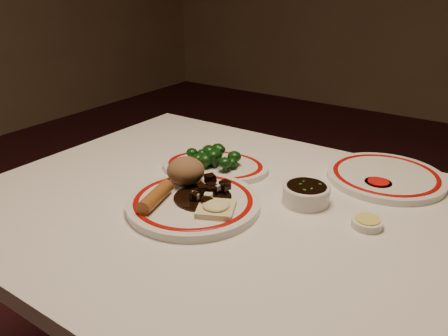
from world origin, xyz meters
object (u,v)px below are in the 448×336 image
Objects in this scene: rice_mound at (186,171)px; stirfry_heap at (206,193)px; broccoli_pile at (213,156)px; soy_bowl at (306,194)px; spring_roll at (156,197)px; broccoli_plate at (215,166)px; main_plate at (193,203)px; fried_wonton at (216,207)px; dining_table at (238,241)px.

rice_mound reaches higher than stirfry_heap.
rice_mound is 0.57× the size of broccoli_pile.
rice_mound is at bearing -158.65° from soy_bowl.
broccoli_plate is at bearing 79.38° from spring_roll.
broccoli_plate is 3.18× the size of soy_bowl.
stirfry_heap is (0.02, 0.02, 0.02)m from main_plate.
stirfry_heap is at bearing -58.88° from broccoli_pile.
spring_roll is 1.09× the size of soy_bowl.
main_plate is at bearing -123.92° from stirfry_heap.
broccoli_plate is (-0.15, 0.21, -0.02)m from fried_wonton.
rice_mound is at bearing 139.02° from main_plate.
spring_roll is 0.11m from stirfry_heap.
broccoli_pile reaches higher than stirfry_heap.
rice_mound is 0.12m from spring_roll.
broccoli_pile is 1.47× the size of soy_bowl.
soy_bowl is (0.11, 0.10, 0.11)m from dining_table.
rice_mound is 0.88× the size of fried_wonton.
broccoli_pile is (-0.08, 0.19, 0.03)m from main_plate.
broccoli_pile is (-0.10, 0.16, 0.01)m from stirfry_heap.
broccoli_pile is (-0.15, 0.20, 0.01)m from fried_wonton.
broccoli_plate is 2.16× the size of broccoli_pile.
stirfry_heap reaches higher than soy_bowl.
dining_table is 13.57× the size of rice_mound.
main_plate is at bearing -40.98° from rice_mound.
fried_wonton is (0.13, 0.04, -0.01)m from spring_roll.
main_plate is 3.29× the size of soy_bowl.
rice_mound reaches higher than dining_table.
soy_bowl is at bearing 39.15° from main_plate.
rice_mound is at bearing 152.49° from fried_wonton.
main_plate is at bearing 168.70° from fried_wonton.
broccoli_pile is (-0.00, -0.00, 0.03)m from broccoli_plate.
broccoli_plate is (-0.01, 0.14, -0.04)m from rice_mound.
fried_wonton reaches higher than broccoli_plate.
dining_table is 3.48× the size of main_plate.
rice_mound reaches higher than broccoli_pile.
broccoli_pile is at bearing 173.94° from soy_bowl.
fried_wonton is 0.30× the size of broccoli_plate.
main_plate is (-0.08, -0.06, 0.10)m from dining_table.
spring_roll is 1.14× the size of fried_wonton.
spring_roll is (-0.14, -0.12, 0.13)m from dining_table.
broccoli_plate is at bearing 112.01° from main_plate.
broccoli_pile is at bearing 121.12° from stirfry_heap.
dining_table is 0.23m from broccoli_plate.
main_plate is 0.21m from broccoli_pile.
dining_table is 0.14m from fried_wonton.
dining_table is 0.19m from soy_bowl.
fried_wonton is 0.77× the size of stirfry_heap.
soy_bowl reaches higher than dining_table.
broccoli_plate is at bearing 172.99° from soy_bowl.
soy_bowl reaches higher than fried_wonton.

